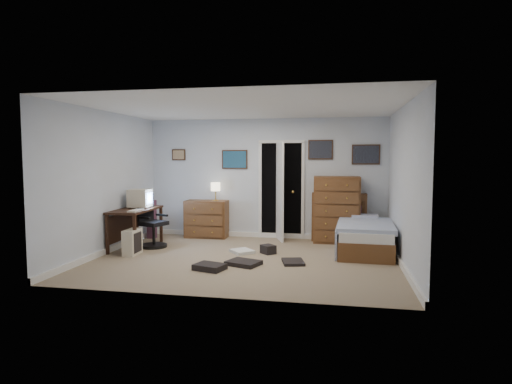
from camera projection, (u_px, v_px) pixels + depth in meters
floor at (245, 260)px, 7.13m from camera, size 5.00×4.00×0.02m
computer_desk at (131, 218)px, 7.99m from camera, size 0.62×1.29×0.74m
crt_monitor at (140, 198)px, 8.09m from camera, size 0.39×0.36×0.35m
keyboard at (136, 211)px, 7.59m from camera, size 0.16×0.40×0.02m
pc_tower at (132, 242)px, 7.43m from camera, size 0.21×0.42×0.44m
office_chair at (152, 227)px, 8.07m from camera, size 0.62×0.62×1.00m
media_stack at (152, 219)px, 8.96m from camera, size 0.16×0.16×0.80m
low_dresser at (207, 219)px, 9.06m from camera, size 0.90×0.47×0.78m
table_lamp at (216, 187)px, 8.97m from camera, size 0.20×0.20×0.38m
doorway at (283, 190)px, 9.21m from camera, size 0.96×1.12×2.05m
tall_dresser at (336, 209)px, 8.51m from camera, size 0.91×0.55×1.32m
headboard_bookcase at (339, 216)px, 8.62m from camera, size 1.09×0.32×0.97m
bed at (364, 236)px, 7.65m from camera, size 1.04×1.84×0.59m
wall_posters at (292, 155)px, 8.82m from camera, size 4.38×0.04×0.60m
floor_clutter at (246, 259)px, 6.92m from camera, size 1.66×1.68×0.15m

